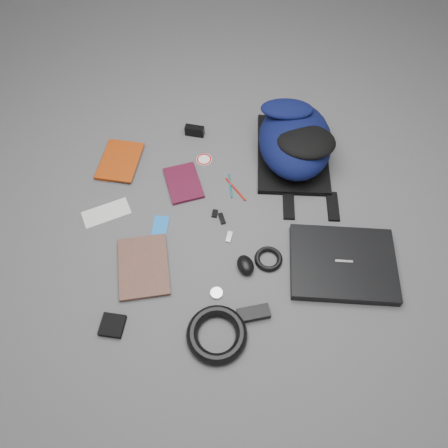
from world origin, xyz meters
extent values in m
plane|color=#4F4F51|center=(0.00, 0.00, 0.00)|extent=(4.00, 4.00, 0.00)
cube|color=black|center=(0.41, -0.26, 0.02)|extent=(0.46, 0.39, 0.04)
imported|color=#962E08|center=(-0.47, 0.44, 0.01)|extent=(0.23, 0.27, 0.02)
imported|color=#B3570C|center=(-0.43, -0.12, 0.01)|extent=(0.20, 0.26, 0.02)
cube|color=silver|center=(-0.46, 0.15, 0.00)|extent=(0.20, 0.13, 0.00)
cube|color=#3B0B1C|center=(-0.13, 0.24, 0.01)|extent=(0.16, 0.21, 0.02)
cube|color=black|center=(-0.04, 0.52, 0.02)|extent=(0.09, 0.06, 0.05)
cylinder|color=white|center=(-0.02, 0.36, 0.00)|extent=(0.08, 0.08, 0.00)
cylinder|color=#0C6374|center=(0.06, 0.19, 0.00)|extent=(0.02, 0.13, 0.01)
cylinder|color=#AE1D0D|center=(0.08, 0.17, 0.00)|extent=(0.07, 0.13, 0.01)
cube|color=blue|center=(-0.25, 0.05, 0.00)|extent=(0.08, 0.11, 0.00)
cube|color=black|center=(0.00, 0.04, 0.00)|extent=(0.02, 0.05, 0.01)
cube|color=silver|center=(0.01, -0.05, 0.00)|extent=(0.04, 0.05, 0.01)
cube|color=black|center=(-0.03, 0.07, 0.01)|extent=(0.03, 0.04, 0.01)
ellipsoid|color=black|center=(0.04, -0.20, 0.02)|extent=(0.07, 0.09, 0.04)
cylinder|color=silver|center=(-0.30, -0.18, 0.01)|extent=(0.05, 0.05, 0.01)
cylinder|color=silver|center=(-0.08, -0.28, 0.01)|extent=(0.05, 0.05, 0.01)
torus|color=black|center=(0.14, -0.18, 0.01)|extent=(0.13, 0.13, 0.02)
cube|color=black|center=(0.03, -0.38, 0.01)|extent=(0.12, 0.05, 0.03)
torus|color=black|center=(-0.11, -0.43, 0.02)|extent=(0.27, 0.27, 0.04)
cube|color=black|center=(-0.46, -0.33, 0.01)|extent=(0.10, 0.10, 0.02)
camera|label=1|loc=(-0.17, -0.91, 1.49)|focal=35.00mm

